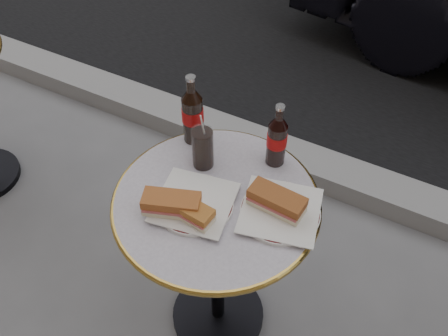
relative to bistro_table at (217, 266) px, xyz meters
The scene contains 11 objects.
ground 0.37m from the bistro_table, ahead, with size 80.00×80.00×0.00m, color slate.
curb 0.95m from the bistro_table, 90.00° to the left, with size 40.00×0.20×0.12m, color gray.
bistro_table is the anchor object (origin of this frame).
plate_left 0.38m from the bistro_table, 131.94° to the right, with size 0.23×0.23×0.01m, color white.
plate_right 0.42m from the bistro_table, 11.97° to the left, with size 0.23×0.23×0.01m, color white.
sandwich_left_a 0.43m from the bistro_table, 128.75° to the right, with size 0.16×0.08×0.06m, color #AA5B2B.
sandwich_left_b 0.42m from the bistro_table, 105.31° to the right, with size 0.14×0.06×0.05m, color #B36B2D.
sandwich_right 0.44m from the bistro_table, 14.21° to the left, with size 0.16×0.08×0.06m, color brown.
cola_bottle_left 0.56m from the bistro_table, 134.25° to the left, with size 0.07×0.07×0.25m, color black, non-canonical shape.
cola_bottle_right 0.54m from the bistro_table, 68.61° to the left, with size 0.06×0.06×0.23m, color black, non-canonical shape.
cola_glass 0.46m from the bistro_table, 134.09° to the left, with size 0.07×0.07×0.14m, color black.
Camera 1 is at (0.46, -0.81, 1.87)m, focal length 40.00 mm.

